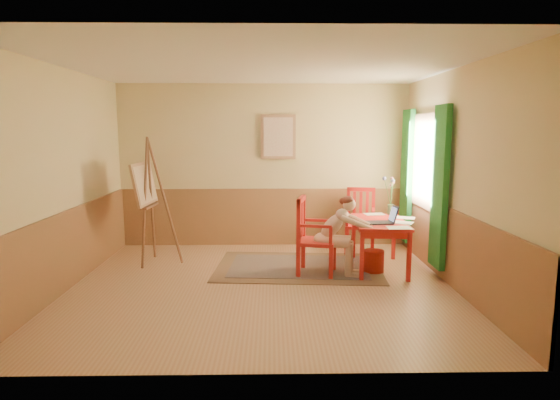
{
  "coord_description": "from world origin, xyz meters",
  "views": [
    {
      "loc": [
        0.13,
        -5.89,
        2.01
      ],
      "look_at": [
        0.25,
        0.55,
        1.05
      ],
      "focal_mm": 30.0,
      "sensor_mm": 36.0,
      "label": 1
    }
  ],
  "objects_px": {
    "table": "(380,227)",
    "easel": "(147,189)",
    "chair_back": "(360,220)",
    "laptop": "(384,220)",
    "chair_left": "(313,236)",
    "figure": "(338,232)"
  },
  "relations": [
    {
      "from": "chair_left",
      "to": "chair_back",
      "type": "bearing_deg",
      "value": 53.68
    },
    {
      "from": "figure",
      "to": "chair_back",
      "type": "bearing_deg",
      "value": 66.43
    },
    {
      "from": "table",
      "to": "figure",
      "type": "distance_m",
      "value": 0.71
    },
    {
      "from": "figure",
      "to": "easel",
      "type": "relative_size",
      "value": 0.59
    },
    {
      "from": "table",
      "to": "easel",
      "type": "xyz_separation_m",
      "value": [
        -3.44,
        0.41,
        0.51
      ]
    },
    {
      "from": "laptop",
      "to": "easel",
      "type": "height_order",
      "value": "easel"
    },
    {
      "from": "chair_left",
      "to": "chair_back",
      "type": "distance_m",
      "value": 1.51
    },
    {
      "from": "figure",
      "to": "easel",
      "type": "xyz_separation_m",
      "value": [
        -2.79,
        0.69,
        0.52
      ]
    },
    {
      "from": "chair_left",
      "to": "laptop",
      "type": "height_order",
      "value": "chair_left"
    },
    {
      "from": "figure",
      "to": "laptop",
      "type": "xyz_separation_m",
      "value": [
        0.67,
        0.1,
        0.15
      ]
    },
    {
      "from": "chair_left",
      "to": "laptop",
      "type": "relative_size",
      "value": 2.59
    },
    {
      "from": "figure",
      "to": "easel",
      "type": "bearing_deg",
      "value": 166.11
    },
    {
      "from": "chair_left",
      "to": "laptop",
      "type": "xyz_separation_m",
      "value": [
        1.0,
        0.03,
        0.22
      ]
    },
    {
      "from": "figure",
      "to": "chair_left",
      "type": "bearing_deg",
      "value": 168.91
    },
    {
      "from": "chair_left",
      "to": "figure",
      "type": "xyz_separation_m",
      "value": [
        0.34,
        -0.07,
        0.07
      ]
    },
    {
      "from": "table",
      "to": "laptop",
      "type": "distance_m",
      "value": 0.23
    },
    {
      "from": "chair_back",
      "to": "laptop",
      "type": "height_order",
      "value": "chair_back"
    },
    {
      "from": "table",
      "to": "chair_back",
      "type": "distance_m",
      "value": 1.01
    },
    {
      "from": "laptop",
      "to": "easel",
      "type": "relative_size",
      "value": 0.22
    },
    {
      "from": "laptop",
      "to": "easel",
      "type": "xyz_separation_m",
      "value": [
        -3.46,
        0.59,
        0.37
      ]
    },
    {
      "from": "figure",
      "to": "laptop",
      "type": "height_order",
      "value": "figure"
    },
    {
      "from": "chair_back",
      "to": "chair_left",
      "type": "bearing_deg",
      "value": -126.32
    }
  ]
}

